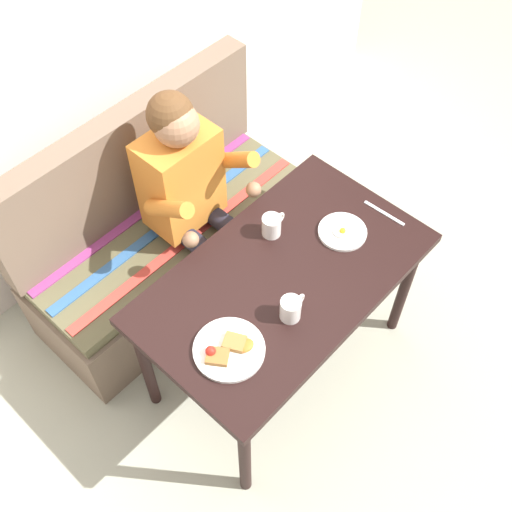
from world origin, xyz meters
The scene contains 10 objects.
ground_plane centered at (0.00, 0.00, 0.00)m, with size 8.00×8.00×0.00m, color #A6A793.
back_wall centered at (0.00, 1.27, 1.30)m, with size 4.40×0.10×2.60m, color silver.
table centered at (0.00, 0.00, 0.65)m, with size 1.20×0.70×0.73m.
couch centered at (0.00, 0.76, 0.33)m, with size 1.44×0.56×1.00m.
person centered at (0.06, 0.59, 0.74)m, with size 0.45×0.61×1.21m.
plate_breakfast centered at (-0.39, -0.07, 0.74)m, with size 0.26×0.26×0.05m.
plate_eggs centered at (0.33, -0.04, 0.74)m, with size 0.20×0.20×0.04m.
coffee_mug centered at (-0.12, -0.14, 0.78)m, with size 0.12×0.08×0.10m.
coffee_mug_second centered at (0.13, 0.18, 0.78)m, with size 0.12×0.08×0.09m.
knife centered at (0.53, -0.10, 0.73)m, with size 0.01×0.20×0.01m, color silver.
Camera 1 is at (-1.12, -0.88, 2.77)m, focal length 44.16 mm.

